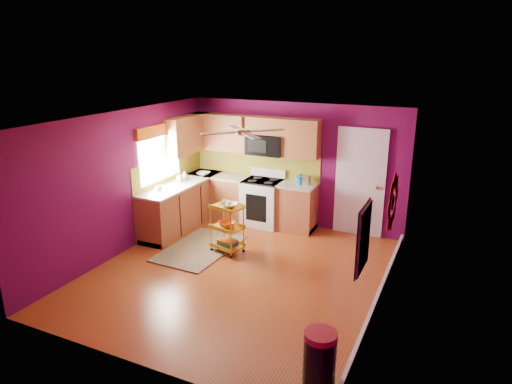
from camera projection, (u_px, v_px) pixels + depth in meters
The scene contains 18 objects.
ground at pixel (239, 273), 7.41m from camera, with size 5.00×5.00×0.00m, color maroon.
room_envelope at pixel (239, 176), 6.91m from camera, with size 4.54×5.04×2.52m.
lower_cabinets at pixel (221, 204), 9.40m from camera, with size 2.81×2.31×0.94m.
electric_range at pixel (263, 202), 9.37m from camera, with size 0.76×0.66×1.13m.
upper_cabinetry at pixel (232, 136), 9.26m from camera, with size 2.80×2.30×1.26m.
left_window at pixel (159, 145), 8.70m from camera, with size 0.08×1.35×1.08m.
panel_door at pixel (360, 184), 8.69m from camera, with size 0.95×0.11×2.15m.
right_wall_art at pixel (381, 216), 5.79m from camera, with size 0.04×2.74×1.04m.
ceiling_fan at pixel (243, 131), 6.90m from camera, with size 1.01×1.01×0.26m.
shag_rug at pixel (200, 248), 8.30m from camera, with size 1.05×1.71×0.02m, color black.
rolling_cart at pixel (227, 226), 8.04m from camera, with size 0.61×0.51×0.97m.
trash_can at pixel (320, 360), 4.80m from camera, with size 0.46×0.46×0.67m.
teal_kettle at pixel (300, 180), 8.96m from camera, with size 0.18×0.18×0.21m.
toaster at pixel (304, 180), 8.93m from camera, with size 0.22×0.15×0.18m, color beige.
soap_bottle_a at pixel (180, 177), 9.10m from camera, with size 0.09×0.09×0.20m, color #EA3F72.
soap_bottle_b at pixel (185, 175), 9.27m from camera, with size 0.14×0.14×0.18m, color white.
counter_dish at pixel (203, 174), 9.62m from camera, with size 0.26×0.26×0.06m, color white.
counter_cup at pixel (159, 188), 8.53m from camera, with size 0.12×0.12×0.09m, color white.
Camera 1 is at (3.08, -5.94, 3.46)m, focal length 32.00 mm.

